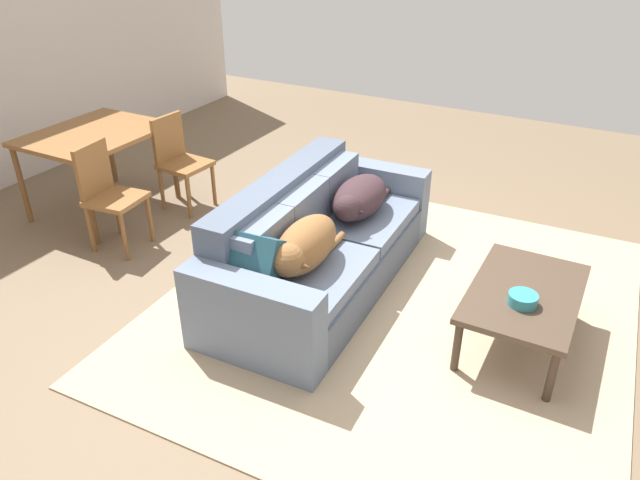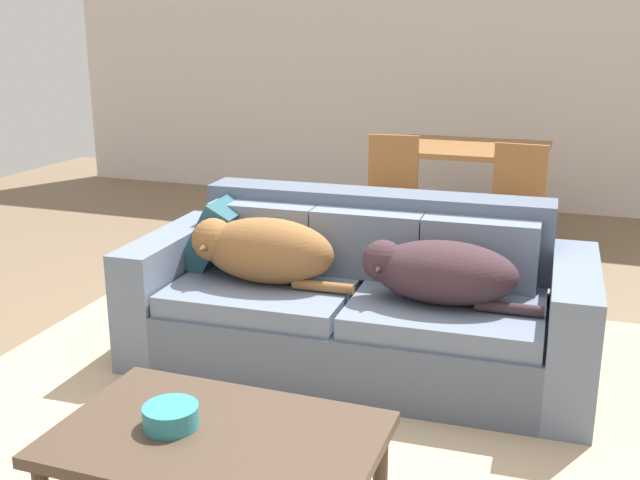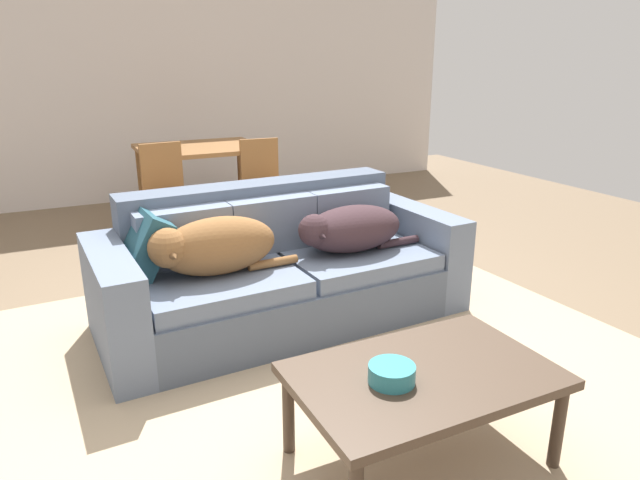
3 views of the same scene
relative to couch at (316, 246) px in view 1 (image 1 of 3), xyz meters
The scene contains 11 objects.
ground_plane 0.47m from the couch, 119.13° to the right, with size 10.00×10.00×0.00m, color #756048.
area_rug 0.73m from the couch, 89.79° to the right, with size 3.47×3.16×0.01m, color tan.
couch is the anchor object (origin of this frame).
dog_on_left_cushion 0.56m from the couch, 160.01° to the right, with size 0.84×0.36×0.32m.
dog_on_right_cushion 0.51m from the couch, 20.31° to the right, with size 0.83×0.39×0.29m.
throw_pillow_by_left_arm 0.85m from the couch, behind, with size 0.14×0.37×0.37m, color #234F5D.
coffee_table 1.52m from the couch, 90.58° to the right, with size 1.02×0.65×0.41m.
bowl_on_coffee_table 1.55m from the couch, 96.43° to the right, with size 0.18×0.18×0.07m, color teal.
dining_table 2.38m from the couch, 86.31° to the left, with size 1.15×0.94×0.76m.
dining_chair_near_left 1.80m from the couch, 99.94° to the left, with size 0.44×0.44×0.89m.
dining_chair_near_right 1.85m from the couch, 72.13° to the left, with size 0.43×0.43×0.87m.
Camera 1 is at (-3.21, -1.56, 2.55)m, focal length 33.66 mm.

